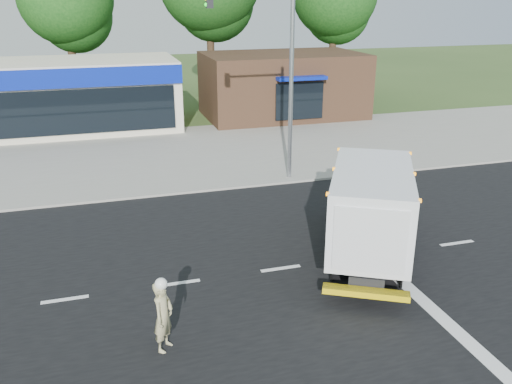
% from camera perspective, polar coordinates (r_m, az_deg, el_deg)
% --- Properties ---
extents(ground, '(120.00, 120.00, 0.00)m').
position_cam_1_polar(ground, '(16.01, 2.61, -8.09)').
color(ground, '#385123').
rests_on(ground, ground).
extents(road_asphalt, '(60.00, 14.00, 0.02)m').
position_cam_1_polar(road_asphalt, '(16.00, 2.61, -8.08)').
color(road_asphalt, black).
rests_on(road_asphalt, ground).
extents(sidewalk, '(60.00, 2.40, 0.12)m').
position_cam_1_polar(sidewalk, '(23.25, -3.98, 1.28)').
color(sidewalk, gray).
rests_on(sidewalk, ground).
extents(parking_apron, '(60.00, 9.00, 0.02)m').
position_cam_1_polar(parking_apron, '(28.71, -6.56, 4.78)').
color(parking_apron, gray).
rests_on(parking_apron, ground).
extents(lane_markings, '(55.20, 7.00, 0.01)m').
position_cam_1_polar(lane_markings, '(15.38, 9.11, -9.55)').
color(lane_markings, silver).
rests_on(lane_markings, road_asphalt).
extents(ems_box_truck, '(5.00, 6.87, 2.97)m').
position_cam_1_polar(ems_box_truck, '(16.48, 11.98, -1.12)').
color(ems_box_truck, black).
rests_on(ems_box_truck, ground).
extents(emergency_worker, '(0.68, 0.74, 1.80)m').
position_cam_1_polar(emergency_worker, '(12.46, -9.75, -12.63)').
color(emergency_worker, tan).
rests_on(emergency_worker, ground).
extents(retail_strip_mall, '(18.00, 6.20, 4.00)m').
position_cam_1_polar(retail_strip_mall, '(33.95, -23.90, 9.07)').
color(retail_strip_mall, beige).
rests_on(retail_strip_mall, ground).
extents(brown_storefront, '(10.00, 6.70, 4.00)m').
position_cam_1_polar(brown_storefront, '(35.71, 2.85, 11.19)').
color(brown_storefront, '#382316').
rests_on(brown_storefront, ground).
extents(traffic_signal_pole, '(3.51, 0.25, 8.00)m').
position_cam_1_polar(traffic_signal_pole, '(22.21, 2.16, 13.32)').
color(traffic_signal_pole, gray).
rests_on(traffic_signal_pole, ground).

